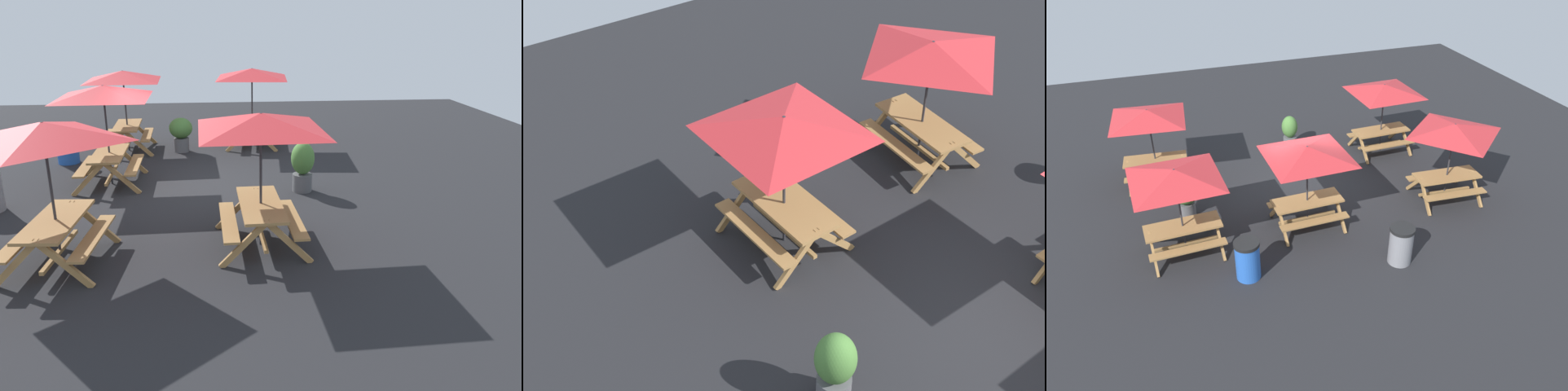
% 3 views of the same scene
% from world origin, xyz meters
% --- Properties ---
extents(ground_plane, '(24.00, 24.00, 0.00)m').
position_xyz_m(ground_plane, '(0.00, 0.00, 0.00)').
color(ground_plane, '#232326').
rests_on(ground_plane, ground).
extents(picnic_table_0, '(2.83, 2.83, 2.34)m').
position_xyz_m(picnic_table_0, '(0.34, 1.54, 1.99)').
color(picnic_table_0, '#A87A44').
rests_on(picnic_table_0, ground).
extents(picnic_table_1, '(2.83, 2.83, 2.34)m').
position_xyz_m(picnic_table_1, '(-3.32, -1.67, 1.99)').
color(picnic_table_1, '#A87A44').
rests_on(picnic_table_1, ground).
extents(picnic_table_2, '(2.82, 2.82, 2.34)m').
position_xyz_m(picnic_table_2, '(3.82, -2.04, 1.99)').
color(picnic_table_2, '#A87A44').
rests_on(picnic_table_2, ground).
extents(picnic_table_3, '(2.82, 2.82, 2.34)m').
position_xyz_m(picnic_table_3, '(3.50, 1.63, 1.99)').
color(picnic_table_3, '#A87A44').
rests_on(picnic_table_3, ground).
extents(picnic_table_4, '(2.13, 2.13, 2.34)m').
position_xyz_m(picnic_table_4, '(-3.75, 1.59, 1.99)').
color(picnic_table_4, '#A87A44').
rests_on(picnic_table_4, ground).
extents(trash_bin_blue, '(0.59, 0.59, 0.98)m').
position_xyz_m(trash_bin_blue, '(2.27, 3.03, 0.49)').
color(trash_bin_blue, blue).
rests_on(trash_bin_blue, ground).
extents(potted_plant_0, '(0.67, 0.67, 0.99)m').
position_xyz_m(potted_plant_0, '(3.24, 0.07, 0.58)').
color(potted_plant_0, '#59595B').
rests_on(potted_plant_0, ground).
extents(potted_plant_1, '(0.52, 0.52, 1.13)m').
position_xyz_m(potted_plant_1, '(-0.56, -2.85, 0.61)').
color(potted_plant_1, '#59595B').
rests_on(potted_plant_1, ground).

